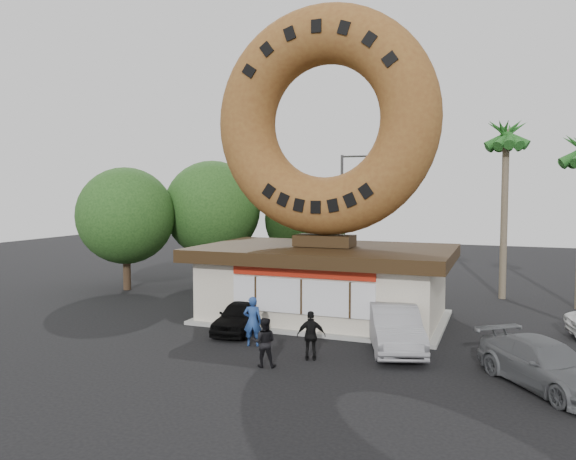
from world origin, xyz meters
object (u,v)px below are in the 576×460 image
at_px(person_center, 264,342).
at_px(car_black, 241,316).
at_px(donut_shop, 324,280).
at_px(car_grey, 545,365).
at_px(person_left, 253,321).
at_px(car_silver, 395,328).
at_px(street_lamp, 344,212).
at_px(giant_donut, 325,121).
at_px(person_right, 311,336).

xyz_separation_m(person_center, car_black, (-2.74, 3.89, -0.17)).
bearing_deg(donut_shop, car_black, -126.19).
bearing_deg(person_center, car_grey, 172.03).
bearing_deg(person_left, car_black, -71.79).
xyz_separation_m(person_left, car_grey, (9.88, -0.96, -0.24)).
bearing_deg(car_silver, street_lamp, 94.90).
bearing_deg(giant_donut, car_grey, -35.35).
distance_m(street_lamp, person_left, 15.64).
xyz_separation_m(person_center, car_silver, (3.64, 3.56, -0.02)).
distance_m(giant_donut, car_grey, 13.44).
bearing_deg(person_left, person_right, 142.32).
xyz_separation_m(street_lamp, person_left, (0.69, -15.22, -3.55)).
distance_m(person_center, person_right, 1.73).
bearing_deg(giant_donut, car_black, -126.06).
distance_m(donut_shop, car_black, 4.40).
distance_m(donut_shop, person_right, 6.31).
xyz_separation_m(donut_shop, person_center, (0.23, -7.32, -0.95)).
xyz_separation_m(donut_shop, street_lamp, (-1.86, 10.02, 2.72)).
height_order(car_black, car_silver, car_silver).
relative_size(car_black, car_silver, 0.78).
bearing_deg(person_right, street_lamp, -97.83).
bearing_deg(car_silver, person_center, -153.25).
xyz_separation_m(street_lamp, car_silver, (5.72, -13.78, -3.69)).
distance_m(donut_shop, street_lamp, 10.54).
relative_size(person_right, car_black, 0.45).
bearing_deg(person_left, car_grey, 155.41).
xyz_separation_m(donut_shop, person_right, (1.43, -6.08, -0.92)).
bearing_deg(donut_shop, car_silver, -44.23).
height_order(street_lamp, person_left, street_lamp).
xyz_separation_m(person_right, car_grey, (7.28, -0.09, -0.16)).
relative_size(car_black, car_grey, 0.80).
bearing_deg(car_silver, car_grey, -44.00).
height_order(donut_shop, car_silver, donut_shop).
relative_size(street_lamp, car_silver, 1.66).
xyz_separation_m(giant_donut, car_grey, (8.71, -6.18, -8.16)).
distance_m(street_lamp, car_silver, 15.37).
bearing_deg(street_lamp, car_black, -92.79).
bearing_deg(person_left, donut_shop, -121.68).
height_order(donut_shop, street_lamp, street_lamp).
height_order(street_lamp, person_center, street_lamp).
distance_m(car_black, car_silver, 6.39).
xyz_separation_m(street_lamp, car_black, (-0.66, -13.45, -3.84)).
bearing_deg(person_right, giant_donut, -96.16).
distance_m(street_lamp, person_right, 16.82).
height_order(person_center, person_right, person_right).
bearing_deg(car_black, car_grey, -19.28).
relative_size(street_lamp, person_center, 4.91).
height_order(car_silver, car_grey, car_silver).
xyz_separation_m(giant_donut, car_black, (-2.51, -3.45, -8.21)).
bearing_deg(car_black, giant_donut, 48.34).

